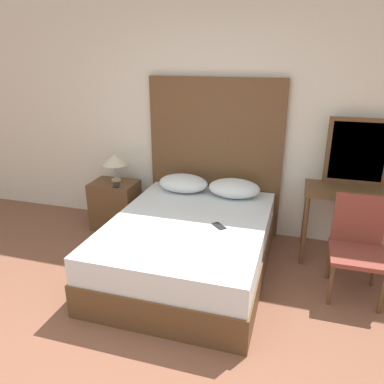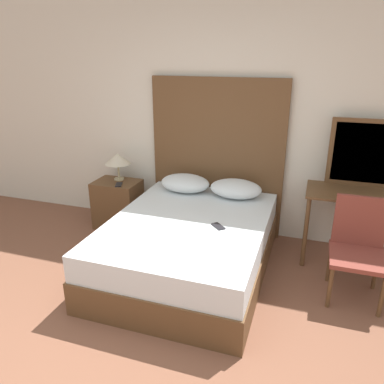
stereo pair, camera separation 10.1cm
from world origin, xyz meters
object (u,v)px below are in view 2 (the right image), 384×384
(bed, at_px, (189,246))
(vanity_desk, at_px, (355,205))
(phone_on_bed, at_px, (218,226))
(nightstand, at_px, (118,204))
(phone_on_nightstand, at_px, (119,185))
(chair, at_px, (358,244))
(table_lamp, at_px, (118,159))

(bed, xyz_separation_m, vanity_desk, (1.51, 0.68, 0.36))
(phone_on_bed, xyz_separation_m, nightstand, (-1.47, 0.74, -0.26))
(phone_on_nightstand, relative_size, vanity_desk, 0.17)
(phone_on_bed, height_order, nightstand, nightstand)
(nightstand, distance_m, phone_on_nightstand, 0.33)
(bed, xyz_separation_m, chair, (1.52, 0.13, 0.22))
(table_lamp, bearing_deg, nightstand, -86.55)
(vanity_desk, distance_m, chair, 0.57)
(phone_on_bed, relative_size, phone_on_nightstand, 0.94)
(table_lamp, bearing_deg, phone_on_nightstand, -62.70)
(nightstand, xyz_separation_m, vanity_desk, (2.67, -0.01, 0.34))
(phone_on_bed, height_order, chair, chair)
(bed, distance_m, phone_on_bed, 0.42)
(nightstand, bearing_deg, chair, -11.77)
(phone_on_nightstand, distance_m, chair, 2.64)
(bed, height_order, nightstand, nightstand)
(table_lamp, relative_size, phone_on_nightstand, 1.99)
(table_lamp, bearing_deg, bed, -33.30)
(table_lamp, distance_m, vanity_desk, 2.69)
(chair, bearing_deg, phone_on_bed, -171.35)
(vanity_desk, bearing_deg, nightstand, 179.84)
(table_lamp, xyz_separation_m, phone_on_nightstand, (0.09, -0.18, -0.25))
(table_lamp, distance_m, phone_on_nightstand, 0.32)
(phone_on_nightstand, bearing_deg, nightstand, 131.37)
(nightstand, bearing_deg, table_lamp, 93.45)
(vanity_desk, bearing_deg, phone_on_nightstand, -177.98)
(phone_on_nightstand, relative_size, chair, 0.19)
(bed, bearing_deg, phone_on_bed, -10.54)
(bed, height_order, phone_on_nightstand, phone_on_nightstand)
(nightstand, bearing_deg, phone_on_nightstand, -48.63)
(phone_on_nightstand, xyz_separation_m, chair, (2.59, -0.46, -0.10))
(bed, height_order, vanity_desk, vanity_desk)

